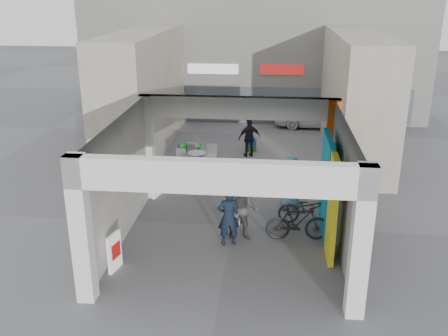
# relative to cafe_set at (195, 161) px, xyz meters

# --- Properties ---
(ground) EXTENTS (90.00, 90.00, 0.00)m
(ground) POSITION_rel_cafe_set_xyz_m (1.87, -4.85, -0.32)
(ground) COLOR #5C5C61
(ground) RESTS_ON ground
(arcade_canopy) EXTENTS (6.40, 6.45, 6.40)m
(arcade_canopy) POSITION_rel_cafe_set_xyz_m (2.41, -5.67, 1.98)
(arcade_canopy) COLOR silver
(arcade_canopy) RESTS_ON ground
(far_building) EXTENTS (18.00, 4.08, 8.00)m
(far_building) POSITION_rel_cafe_set_xyz_m (1.87, 9.15, 3.67)
(far_building) COLOR silver
(far_building) RESTS_ON ground
(plaza_bldg_left) EXTENTS (2.00, 9.00, 5.00)m
(plaza_bldg_left) POSITION_rel_cafe_set_xyz_m (-2.63, 2.65, 2.18)
(plaza_bldg_left) COLOR #ACA18E
(plaza_bldg_left) RESTS_ON ground
(plaza_bldg_right) EXTENTS (2.00, 9.00, 5.00)m
(plaza_bldg_right) POSITION_rel_cafe_set_xyz_m (6.37, 2.65, 2.18)
(plaza_bldg_right) COLOR #ACA18E
(plaza_bldg_right) RESTS_ON ground
(bollard_left) EXTENTS (0.09, 0.09, 0.82)m
(bollard_left) POSITION_rel_cafe_set_xyz_m (0.34, -2.35, 0.09)
(bollard_left) COLOR gray
(bollard_left) RESTS_ON ground
(bollard_center) EXTENTS (0.09, 0.09, 0.83)m
(bollard_center) POSITION_rel_cafe_set_xyz_m (1.96, -2.60, 0.09)
(bollard_center) COLOR gray
(bollard_center) RESTS_ON ground
(bollard_right) EXTENTS (0.09, 0.09, 0.97)m
(bollard_right) POSITION_rel_cafe_set_xyz_m (3.44, -2.34, 0.16)
(bollard_right) COLOR gray
(bollard_right) RESTS_ON ground
(advert_board_near) EXTENTS (0.21, 0.55, 1.00)m
(advert_board_near) POSITION_rel_cafe_set_xyz_m (-0.87, -7.57, 0.18)
(advert_board_near) COLOR white
(advert_board_near) RESTS_ON ground
(advert_board_far) EXTENTS (0.21, 0.55, 1.00)m
(advert_board_far) POSITION_rel_cafe_set_xyz_m (-0.87, -2.85, 0.18)
(advert_board_far) COLOR white
(advert_board_far) RESTS_ON ground
(cafe_set) EXTENTS (1.51, 1.22, 0.91)m
(cafe_set) POSITION_rel_cafe_set_xyz_m (0.00, 0.00, 0.00)
(cafe_set) COLOR #9A9B9F
(cafe_set) RESTS_ON ground
(produce_stand) EXTENTS (1.08, 0.59, 0.71)m
(produce_stand) POSITION_rel_cafe_set_xyz_m (-0.37, 0.86, -0.04)
(produce_stand) COLOR black
(produce_stand) RESTS_ON ground
(crate_stack) EXTENTS (0.50, 0.41, 0.56)m
(crate_stack) POSITION_rel_cafe_set_xyz_m (2.07, 2.48, -0.04)
(crate_stack) COLOR #195926
(crate_stack) RESTS_ON ground
(border_collie) EXTENTS (0.23, 0.45, 0.62)m
(border_collie) POSITION_rel_cafe_set_xyz_m (2.03, -4.64, -0.08)
(border_collie) COLOR black
(border_collie) RESTS_ON ground
(man_with_dog) EXTENTS (0.70, 0.55, 1.67)m
(man_with_dog) POSITION_rel_cafe_set_xyz_m (1.85, -5.97, 0.51)
(man_with_dog) COLOR black
(man_with_dog) RESTS_ON ground
(man_back_turned) EXTENTS (0.90, 0.71, 1.82)m
(man_back_turned) POSITION_rel_cafe_set_xyz_m (2.21, -5.63, 0.59)
(man_back_turned) COLOR #424245
(man_back_turned) RESTS_ON ground
(man_elderly) EXTENTS (1.03, 0.88, 1.79)m
(man_elderly) POSITION_rel_cafe_set_xyz_m (3.59, -3.44, 0.57)
(man_elderly) COLOR #6290BE
(man_elderly) RESTS_ON ground
(man_crates) EXTENTS (1.04, 0.75, 1.64)m
(man_crates) POSITION_rel_cafe_set_xyz_m (2.05, 1.70, 0.50)
(man_crates) COLOR black
(man_crates) RESTS_ON ground
(bicycle_front) EXTENTS (1.92, 0.74, 1.00)m
(bicycle_front) POSITION_rel_cafe_set_xyz_m (4.17, -4.44, 0.17)
(bicycle_front) COLOR black
(bicycle_front) RESTS_ON ground
(bicycle_rear) EXTENTS (1.84, 0.67, 1.08)m
(bicycle_rear) POSITION_rel_cafe_set_xyz_m (3.78, -5.51, 0.22)
(bicycle_rear) COLOR black
(bicycle_rear) RESTS_ON ground
(white_van) EXTENTS (3.96, 1.69, 1.33)m
(white_van) POSITION_rel_cafe_set_xyz_m (5.06, 6.65, 0.34)
(white_van) COLOR silver
(white_van) RESTS_ON ground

